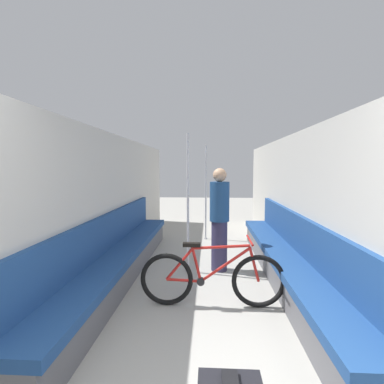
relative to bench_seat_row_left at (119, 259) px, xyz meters
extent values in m
cube|color=beige|center=(-0.26, 0.01, 0.76)|extent=(0.10, 9.49, 2.12)
cube|color=beige|center=(2.62, 0.01, 0.76)|extent=(0.10, 9.49, 2.12)
cube|color=#5B5B60|center=(0.03, 0.00, -0.13)|extent=(0.41, 4.92, 0.33)
cube|color=navy|center=(0.03, 0.00, 0.09)|extent=(0.48, 4.92, 0.10)
cube|color=navy|center=(-0.17, 0.00, 0.39)|extent=(0.07, 4.92, 0.51)
cube|color=#5B5B60|center=(2.33, 0.00, -0.13)|extent=(0.41, 4.92, 0.33)
cube|color=navy|center=(2.33, 0.00, 0.09)|extent=(0.48, 4.92, 0.10)
cube|color=navy|center=(2.53, 0.00, 0.39)|extent=(0.07, 4.92, 0.51)
torus|color=black|center=(0.79, -0.77, 0.01)|extent=(0.61, 0.06, 0.61)
torus|color=black|center=(1.85, -0.77, 0.01)|extent=(0.61, 0.06, 0.61)
cylinder|color=#B21E19|center=(0.99, -0.77, 0.00)|extent=(0.40, 0.03, 0.05)
cylinder|color=#B21E19|center=(0.94, -0.77, 0.19)|extent=(0.31, 0.03, 0.38)
cylinder|color=#B21E19|center=(1.14, -0.77, 0.21)|extent=(0.14, 0.03, 0.44)
cylinder|color=#B21E19|center=(1.47, -0.77, 0.19)|extent=(0.57, 0.03, 0.42)
cylinder|color=#B21E19|center=(1.41, -0.77, 0.40)|extent=(0.66, 0.03, 0.07)
cylinder|color=#B21E19|center=(1.79, -0.77, 0.21)|extent=(0.14, 0.03, 0.40)
cylinder|color=black|center=(1.19, -0.77, -0.01)|extent=(0.09, 0.06, 0.09)
cube|color=black|center=(1.08, -0.77, 0.42)|extent=(0.20, 0.07, 0.04)
cylinder|color=#B21E19|center=(1.74, -0.77, 0.48)|extent=(0.02, 0.46, 0.02)
cylinder|color=gray|center=(0.96, 0.36, -0.29)|extent=(0.08, 0.08, 0.01)
cylinder|color=silver|center=(0.96, 0.36, 0.75)|extent=(0.04, 0.04, 2.10)
cylinder|color=gray|center=(1.20, 2.51, -0.29)|extent=(0.08, 0.08, 0.01)
cylinder|color=silver|center=(1.20, 2.51, 0.75)|extent=(0.04, 0.04, 2.10)
cylinder|color=#332D4C|center=(1.44, 0.46, 0.09)|extent=(0.25, 0.25, 0.78)
cylinder|color=navy|center=(1.44, 0.46, 0.78)|extent=(0.30, 0.30, 0.60)
sphere|color=tan|center=(1.44, 0.46, 1.19)|extent=(0.21, 0.21, 0.21)
camera|label=1|loc=(1.28, -4.12, 1.30)|focal=28.00mm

